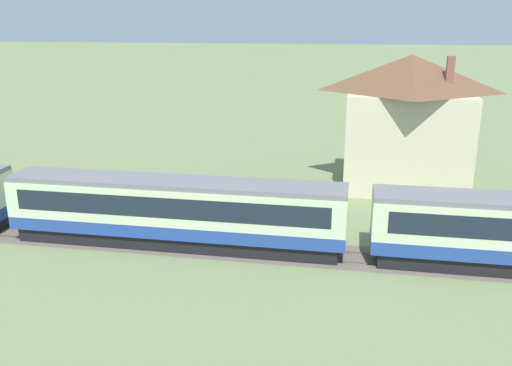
% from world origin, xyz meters
% --- Properties ---
extents(passenger_train, '(110.64, 3.03, 4.24)m').
position_xyz_m(passenger_train, '(-29.57, -0.75, 2.35)').
color(passenger_train, '#234293').
rests_on(passenger_train, ground_plane).
extents(railway_track, '(152.76, 3.60, 0.04)m').
position_xyz_m(railway_track, '(-34.40, -0.75, 0.01)').
color(railway_track, '#665B51').
rests_on(railway_track, ground_plane).
extents(station_house_brown_roof, '(10.51, 8.07, 10.95)m').
position_xyz_m(station_house_brown_roof, '(-15.00, 14.44, 5.65)').
color(station_house_brown_roof, beige).
rests_on(station_house_brown_roof, ground_plane).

